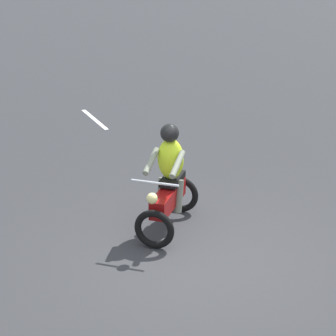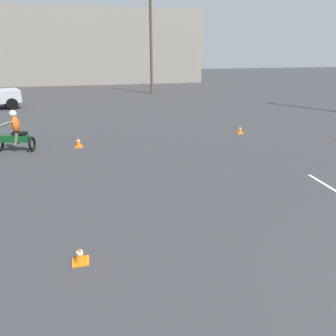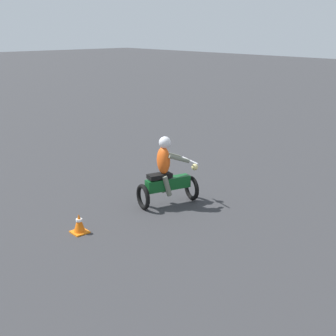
# 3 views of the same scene
# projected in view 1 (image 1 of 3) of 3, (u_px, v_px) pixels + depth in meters

# --- Properties ---
(ground_plane) EXTENTS (120.00, 120.00, 0.00)m
(ground_plane) POSITION_uv_depth(u_px,v_px,m) (201.00, 263.00, 9.06)
(ground_plane) COLOR #333335
(motorcycle_rider_foreground) EXTENTS (1.48, 1.32, 1.66)m
(motorcycle_rider_foreground) POSITION_uv_depth(u_px,v_px,m) (169.00, 184.00, 9.81)
(motorcycle_rider_foreground) COLOR black
(motorcycle_rider_foreground) RESTS_ON ground
(lane_stripe_e) EXTENTS (1.71, 0.25, 0.01)m
(lane_stripe_e) POSITION_uv_depth(u_px,v_px,m) (95.00, 119.00, 15.30)
(lane_stripe_e) COLOR silver
(lane_stripe_e) RESTS_ON ground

